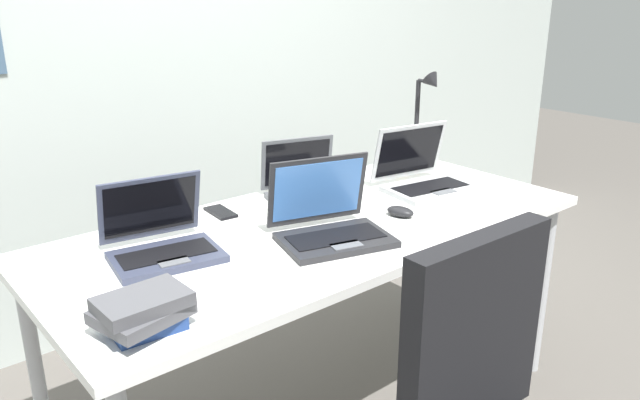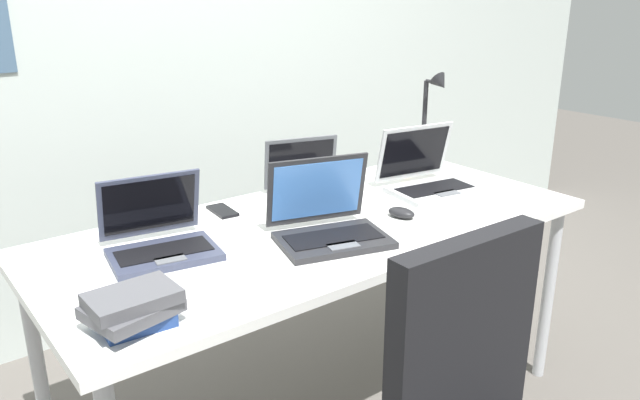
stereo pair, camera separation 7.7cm
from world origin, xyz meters
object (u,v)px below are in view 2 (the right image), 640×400
(computer_mouse, at_px, (401,213))
(cell_phone, at_px, (222,211))
(pill_bottle, at_px, (408,161))
(book_stack, at_px, (133,308))
(laptop_far_corner, at_px, (428,178))
(laptop_by_keyboard, at_px, (308,186))
(laptop_near_mouse, at_px, (160,238))
(laptop_front_left, at_px, (328,224))
(desk_lamp, at_px, (430,119))

(computer_mouse, distance_m, cell_phone, 0.61)
(computer_mouse, height_order, cell_phone, computer_mouse)
(pill_bottle, bearing_deg, cell_phone, 178.54)
(book_stack, bearing_deg, laptop_far_corner, 12.86)
(computer_mouse, relative_size, book_stack, 0.44)
(laptop_by_keyboard, xyz_separation_m, book_stack, (-0.86, -0.50, 0.00))
(laptop_near_mouse, bearing_deg, laptop_front_left, -25.06)
(laptop_far_corner, bearing_deg, pill_bottle, 61.28)
(desk_lamp, height_order, laptop_by_keyboard, desk_lamp)
(laptop_far_corner, distance_m, laptop_near_mouse, 1.05)
(pill_bottle, xyz_separation_m, book_stack, (-1.39, -0.53, 0.01))
(laptop_front_left, bearing_deg, computer_mouse, -0.92)
(laptop_front_left, distance_m, laptop_by_keyboard, 0.40)
(pill_bottle, distance_m, book_stack, 1.49)
(laptop_near_mouse, height_order, laptop_by_keyboard, laptop_near_mouse)
(desk_lamp, height_order, laptop_far_corner, desk_lamp)
(laptop_front_left, xyz_separation_m, computer_mouse, (0.31, -0.00, -0.03))
(laptop_far_corner, bearing_deg, laptop_front_left, -166.19)
(laptop_far_corner, xyz_separation_m, laptop_near_mouse, (-1.04, 0.07, -0.00))
(laptop_front_left, relative_size, pill_bottle, 4.89)
(computer_mouse, bearing_deg, laptop_by_keyboard, 93.23)
(book_stack, bearing_deg, cell_phone, 45.99)
(laptop_near_mouse, relative_size, cell_phone, 2.48)
(computer_mouse, xyz_separation_m, pill_bottle, (0.42, 0.39, 0.02))
(laptop_by_keyboard, xyz_separation_m, cell_phone, (-0.33, 0.05, -0.04))
(laptop_by_keyboard, distance_m, book_stack, 0.99)
(desk_lamp, xyz_separation_m, laptop_far_corner, (-0.27, -0.25, -0.15))
(desk_lamp, relative_size, laptop_near_mouse, 1.19)
(laptop_front_left, distance_m, cell_phone, 0.43)
(desk_lamp, relative_size, book_stack, 1.85)
(laptop_by_keyboard, bearing_deg, cell_phone, 171.09)
(laptop_near_mouse, xyz_separation_m, book_stack, (-0.22, -0.35, 0.00))
(desk_lamp, relative_size, laptop_by_keyboard, 1.22)
(laptop_front_left, height_order, pill_bottle, laptop_front_left)
(laptop_near_mouse, relative_size, pill_bottle, 4.27)
(laptop_near_mouse, bearing_deg, computer_mouse, -15.91)
(cell_phone, bearing_deg, laptop_front_left, -66.21)
(laptop_far_corner, height_order, book_stack, laptop_far_corner)
(laptop_far_corner, distance_m, laptop_front_left, 0.61)
(desk_lamp, distance_m, laptop_by_keyboard, 0.69)
(laptop_far_corner, relative_size, pill_bottle, 4.54)
(laptop_near_mouse, distance_m, cell_phone, 0.37)
(computer_mouse, height_order, pill_bottle, pill_bottle)
(desk_lamp, height_order, pill_bottle, desk_lamp)
(laptop_far_corner, distance_m, computer_mouse, 0.32)
(laptop_near_mouse, distance_m, computer_mouse, 0.79)
(laptop_near_mouse, bearing_deg, book_stack, -121.74)
(desk_lamp, distance_m, book_stack, 1.63)
(laptop_far_corner, bearing_deg, cell_phone, 160.60)
(cell_phone, bearing_deg, book_stack, -129.60)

